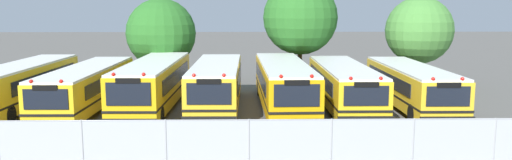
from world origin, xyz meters
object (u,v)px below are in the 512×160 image
Objects in this scene: school_bus_1 at (87,86)px; school_bus_5 at (343,84)px; school_bus_4 at (283,83)px; school_bus_2 at (154,83)px; traffic_cone at (15,146)px; tree_2 at (300,17)px; tree_1 at (162,33)px; school_bus_6 at (411,85)px; tree_3 at (422,30)px; school_bus_0 at (24,84)px; school_bus_3 at (217,83)px.

school_bus_5 is (14.36, 0.30, 0.01)m from school_bus_1.
school_bus_4 is (10.93, 0.10, 0.10)m from school_bus_1.
school_bus_2 reaches higher than traffic_cone.
school_bus_1 is at bearing -149.65° from tree_2.
school_bus_5 is at bearing -178.11° from school_bus_4.
school_bus_1 is 1.84× the size of tree_1.
tree_3 is at bearing -112.44° from school_bus_6.
school_bus_1 is (3.69, -0.42, -0.06)m from school_bus_0.
school_bus_0 reaches higher than school_bus_6.
school_bus_2 is (3.67, 0.16, 0.14)m from school_bus_1.
school_bus_2 is at bearing -176.89° from school_bus_1.
school_bus_4 reaches higher than school_bus_0.
school_bus_6 is (14.43, -0.19, -0.14)m from school_bus_2.
tree_2 reaches higher than tree_3.
school_bus_0 is 10.87m from school_bus_3.
school_bus_0 is 21.80m from school_bus_6.
tree_2 is at bearing -0.97° from tree_1.
school_bus_5 is at bearing -178.07° from school_bus_2.
tree_2 is 12.54× the size of traffic_cone.
school_bus_3 is 15.94m from tree_3.
school_bus_4 is 1.06× the size of school_bus_5.
school_bus_2 is (7.36, -0.26, 0.07)m from school_bus_0.
school_bus_2 is 7.79m from tree_1.
school_bus_5 reaches higher than traffic_cone.
school_bus_4 is at bearing 36.86° from traffic_cone.
school_bus_6 is (21.79, -0.44, -0.06)m from school_bus_0.
tree_1 reaches higher than school_bus_1.
traffic_cone is (-18.38, -8.29, -1.03)m from school_bus_6.
school_bus_3 is at bearing 1.15° from school_bus_5.
tree_2 reaches higher than school_bus_5.
school_bus_6 is at bearing -179.57° from school_bus_2.
school_bus_0 is 1.49× the size of tree_2.
tree_3 is at bearing -146.41° from school_bus_4.
school_bus_3 reaches higher than traffic_cone.
traffic_cone is (-21.47, -15.63, -3.73)m from tree_3.
school_bus_4 is at bearing -103.08° from tree_2.
school_bus_5 is at bearing -76.26° from tree_2.
tree_3 is (10.25, 7.22, 2.60)m from school_bus_4.
school_bus_3 is 17.85× the size of traffic_cone.
tree_3 is 26.82m from traffic_cone.
tree_3 is at bearing -164.08° from school_bus_0.
traffic_cone is (3.41, -8.73, -1.10)m from school_bus_0.
school_bus_1 is 0.98× the size of school_bus_4.
tree_1 is 0.83× the size of tree_2.
school_bus_6 is at bearing -26.63° from tree_1.
school_bus_3 is 3.76m from school_bus_4.
school_bus_3 is 8.81m from tree_1.
tree_3 is (17.52, 7.16, 2.57)m from school_bus_2.
tree_1 is 0.98× the size of tree_3.
school_bus_3 is 9.70m from tree_2.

